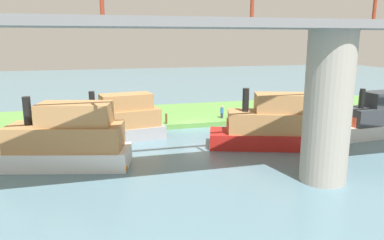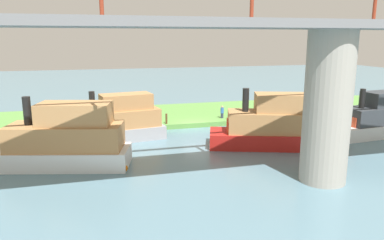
{
  "view_description": "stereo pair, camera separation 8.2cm",
  "coord_description": "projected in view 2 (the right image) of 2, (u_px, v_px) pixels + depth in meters",
  "views": [
    {
      "loc": [
        10.51,
        36.52,
        9.17
      ],
      "look_at": [
        1.78,
        5.0,
        2.0
      ],
      "focal_mm": 35.04,
      "sensor_mm": 36.0,
      "label": 1
    },
    {
      "loc": [
        10.43,
        36.54,
        9.17
      ],
      "look_at": [
        1.78,
        5.0,
        2.0
      ],
      "focal_mm": 35.04,
      "sensor_mm": 36.0,
      "label": 2
    }
  ],
  "objects": [
    {
      "name": "pontoon_yellow",
      "position": [
        377.0,
        118.0,
        35.77
      ],
      "size": [
        9.26,
        3.86,
        4.61
      ],
      "color": "white",
      "rests_on": "ground"
    },
    {
      "name": "bridge_span",
      "position": [
        334.0,
        20.0,
        22.44
      ],
      "size": [
        63.19,
        4.3,
        3.25
      ],
      "color": "slate",
      "rests_on": "bridge_pylon"
    },
    {
      "name": "motorboat_red",
      "position": [
        63.0,
        141.0,
        26.99
      ],
      "size": [
        10.59,
        5.76,
        5.15
      ],
      "color": "white",
      "rests_on": "ground"
    },
    {
      "name": "marker_buoy",
      "position": [
        124.0,
        168.0,
        26.22
      ],
      "size": [
        0.5,
        0.5,
        0.5
      ],
      "primitive_type": "sphere",
      "color": "orange",
      "rests_on": "ground"
    },
    {
      "name": "grassy_bank",
      "position": [
        182.0,
        114.0,
        44.68
      ],
      "size": [
        80.0,
        12.0,
        0.5
      ],
      "primitive_type": "cube",
      "color": "#5B9342",
      "rests_on": "ground"
    },
    {
      "name": "bridge_pylon",
      "position": [
        327.0,
        108.0,
        23.57
      ],
      "size": [
        2.96,
        2.96,
        9.71
      ],
      "primitive_type": "cylinder",
      "color": "#9E998E",
      "rests_on": "ground"
    },
    {
      "name": "skiff_small",
      "position": [
        117.0,
        122.0,
        34.02
      ],
      "size": [
        9.44,
        4.43,
        4.64
      ],
      "color": "#99999E",
      "rests_on": "ground"
    },
    {
      "name": "ground_plane",
      "position": [
        196.0,
        128.0,
        39.08
      ],
      "size": [
        160.0,
        160.0,
        0.0
      ],
      "primitive_type": "plane",
      "color": "slate"
    },
    {
      "name": "person_on_bank",
      "position": [
        222.0,
        112.0,
        41.32
      ],
      "size": [
        0.49,
        0.49,
        1.39
      ],
      "color": "#2D334C",
      "rests_on": "grassy_bank"
    },
    {
      "name": "mooring_post",
      "position": [
        166.0,
        119.0,
        38.6
      ],
      "size": [
        0.2,
        0.2,
        1.07
      ],
      "primitive_type": "cylinder",
      "color": "brown",
      "rests_on": "grassy_bank"
    },
    {
      "name": "houseboat_blue",
      "position": [
        272.0,
        126.0,
        31.9
      ],
      "size": [
        10.43,
        6.32,
        5.06
      ],
      "color": "red",
      "rests_on": "ground"
    }
  ]
}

